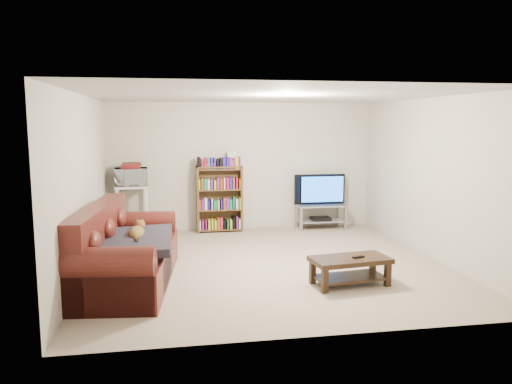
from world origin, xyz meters
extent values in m
plane|color=tan|center=(0.00, 0.00, 0.00)|extent=(5.00, 5.00, 0.00)
plane|color=white|center=(0.00, 0.00, 2.40)|extent=(5.00, 5.00, 0.00)
plane|color=beige|center=(0.00, 2.50, 1.20)|extent=(5.00, 0.00, 5.00)
plane|color=beige|center=(0.00, -2.50, 1.20)|extent=(5.00, 0.00, 5.00)
plane|color=beige|center=(-2.50, 0.00, 1.20)|extent=(0.00, 5.00, 5.00)
plane|color=beige|center=(2.50, 0.00, 1.20)|extent=(0.00, 5.00, 5.00)
cube|color=#4B1813|center=(-1.90, -0.54, 0.22)|extent=(1.25, 2.43, 0.45)
cube|color=#4B1813|center=(-2.28, -0.50, 0.51)|extent=(0.51, 2.35, 0.98)
cube|color=#4B1813|center=(-2.01, -1.58, 0.28)|extent=(0.98, 0.34, 0.57)
cube|color=#4B1813|center=(-1.79, 0.51, 0.28)|extent=(0.98, 0.34, 0.57)
cube|color=#28242D|center=(-1.82, -0.71, 0.58)|extent=(0.94, 1.20, 0.19)
cube|color=black|center=(0.84, -1.09, 0.33)|extent=(1.03, 0.61, 0.06)
cube|color=black|center=(0.84, -1.09, 0.10)|extent=(0.93, 0.54, 0.03)
cube|color=black|center=(0.44, -1.33, 0.15)|extent=(0.08, 0.08, 0.30)
cube|color=black|center=(1.29, -1.22, 0.15)|extent=(0.08, 0.08, 0.30)
cube|color=black|center=(0.39, -0.96, 0.15)|extent=(0.08, 0.08, 0.30)
cube|color=black|center=(1.24, -0.86, 0.15)|extent=(0.08, 0.08, 0.30)
cube|color=black|center=(0.94, -1.12, 0.37)|extent=(0.17, 0.09, 0.02)
cube|color=#999EA3|center=(1.48, 2.23, 0.45)|extent=(0.93, 0.42, 0.03)
cube|color=#999EA3|center=(1.48, 2.23, 0.15)|extent=(0.88, 0.40, 0.02)
cube|color=gray|center=(1.05, 2.05, 0.23)|extent=(0.05, 0.05, 0.47)
cube|color=gray|center=(1.92, 2.05, 0.23)|extent=(0.05, 0.05, 0.47)
cube|color=gray|center=(1.05, 2.41, 0.23)|extent=(0.05, 0.05, 0.47)
cube|color=gray|center=(1.92, 2.41, 0.23)|extent=(0.05, 0.05, 0.47)
imported|color=black|center=(1.48, 2.23, 0.75)|extent=(1.00, 0.13, 0.58)
cube|color=black|center=(1.48, 2.23, 0.19)|extent=(0.37, 0.26, 0.06)
cube|color=#52391C|center=(-0.87, 2.29, 0.62)|extent=(0.04, 0.27, 1.23)
cube|color=#52391C|center=(-0.06, 2.30, 0.62)|extent=(0.04, 0.27, 1.23)
cube|color=#52391C|center=(-0.47, 2.29, 1.22)|extent=(0.86, 0.28, 0.03)
cube|color=maroon|center=(-0.65, 2.29, 1.27)|extent=(0.25, 0.19, 0.07)
cube|color=silver|center=(-2.04, 2.18, 0.90)|extent=(0.60, 0.46, 0.04)
cube|color=silver|center=(-2.04, 2.18, 0.30)|extent=(0.54, 0.41, 0.03)
cube|color=silver|center=(-2.28, 2.00, 0.44)|extent=(0.05, 0.05, 0.88)
cube|color=silver|center=(-1.79, 2.03, 0.44)|extent=(0.05, 0.05, 0.88)
cube|color=silver|center=(-2.30, 2.33, 0.44)|extent=(0.05, 0.05, 0.88)
cube|color=silver|center=(-1.81, 2.37, 0.44)|extent=(0.05, 0.05, 0.88)
imported|color=silver|center=(-2.04, 2.18, 1.07)|extent=(0.59, 0.42, 0.31)
cube|color=maroon|center=(-2.04, 2.18, 1.25)|extent=(0.35, 0.31, 0.05)
camera|label=1|loc=(-1.36, -6.87, 2.04)|focal=35.00mm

